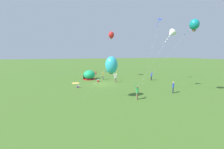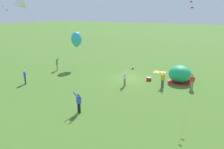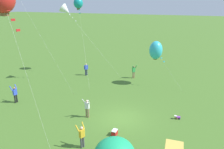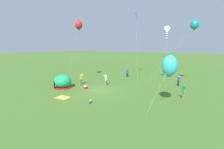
{
  "view_description": "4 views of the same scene",
  "coord_description": "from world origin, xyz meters",
  "px_view_note": "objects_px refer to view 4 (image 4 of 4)",
  "views": [
    {
      "loc": [
        27.5,
        -7.1,
        5.86
      ],
      "look_at": [
        2.67,
        1.08,
        2.18
      ],
      "focal_mm": 24.0,
      "sensor_mm": 36.0,
      "label": 1
    },
    {
      "loc": [
        -11.66,
        24.73,
        8.25
      ],
      "look_at": [
        -0.28,
        4.92,
        1.75
      ],
      "focal_mm": 35.0,
      "sensor_mm": 36.0,
      "label": 2
    },
    {
      "loc": [
        -16.64,
        -5.18,
        10.14
      ],
      "look_at": [
        0.99,
        1.3,
        3.72
      ],
      "focal_mm": 35.0,
      "sensor_mm": 36.0,
      "label": 3
    },
    {
      "loc": [
        11.7,
        -17.71,
        6.37
      ],
      "look_at": [
        1.45,
        0.77,
        2.42
      ],
      "focal_mm": 24.0,
      "sensor_mm": 36.0,
      "label": 4
    }
  ],
  "objects_px": {
    "cooler_box": "(85,87)",
    "kite_cyan": "(170,66)",
    "person_flying_kite": "(127,72)",
    "person_far_back": "(64,78)",
    "person_center_field": "(183,92)",
    "person_strolling": "(106,80)",
    "toddler_crawling": "(90,102)",
    "kite_teal": "(195,25)",
    "person_with_toddler": "(179,80)",
    "kite_red": "(79,25)",
    "popup_tent": "(63,81)",
    "kite_white": "(167,31)",
    "person_watching_sky": "(81,79)",
    "kite_blue": "(136,17)"
  },
  "relations": [
    {
      "from": "person_flying_kite",
      "to": "kite_white",
      "type": "xyz_separation_m",
      "value": [
        7.89,
        -1.83,
        7.97
      ]
    },
    {
      "from": "person_flying_kite",
      "to": "person_far_back",
      "type": "bearing_deg",
      "value": -123.35
    },
    {
      "from": "kite_white",
      "to": "person_far_back",
      "type": "bearing_deg",
      "value": -148.95
    },
    {
      "from": "person_flying_kite",
      "to": "kite_white",
      "type": "relative_size",
      "value": 0.19
    },
    {
      "from": "kite_teal",
      "to": "kite_white",
      "type": "distance_m",
      "value": 4.09
    },
    {
      "from": "popup_tent",
      "to": "kite_white",
      "type": "xyz_separation_m",
      "value": [
        13.32,
        11.0,
        7.97
      ]
    },
    {
      "from": "person_flying_kite",
      "to": "kite_teal",
      "type": "xyz_separation_m",
      "value": [
        11.89,
        -1.39,
        8.74
      ]
    },
    {
      "from": "cooler_box",
      "to": "person_far_back",
      "type": "relative_size",
      "value": 0.32
    },
    {
      "from": "person_flying_kite",
      "to": "kite_red",
      "type": "xyz_separation_m",
      "value": [
        -6.72,
        -7.11,
        9.27
      ]
    },
    {
      "from": "person_flying_kite",
      "to": "kite_red",
      "type": "bearing_deg",
      "value": -133.38
    },
    {
      "from": "cooler_box",
      "to": "kite_cyan",
      "type": "height_order",
      "value": "kite_cyan"
    },
    {
      "from": "person_center_field",
      "to": "kite_cyan",
      "type": "xyz_separation_m",
      "value": [
        -1.38,
        -3.01,
        3.4
      ]
    },
    {
      "from": "kite_cyan",
      "to": "person_center_field",
      "type": "bearing_deg",
      "value": 65.39
    },
    {
      "from": "person_center_field",
      "to": "toddler_crawling",
      "type": "bearing_deg",
      "value": -144.77
    },
    {
      "from": "toddler_crawling",
      "to": "person_with_toddler",
      "type": "xyz_separation_m",
      "value": [
        8.05,
        13.11,
        0.79
      ]
    },
    {
      "from": "person_with_toddler",
      "to": "kite_red",
      "type": "relative_size",
      "value": 0.16
    },
    {
      "from": "person_center_field",
      "to": "person_watching_sky",
      "type": "xyz_separation_m",
      "value": [
        -15.72,
        -0.34,
        0.0
      ]
    },
    {
      "from": "person_strolling",
      "to": "kite_red",
      "type": "xyz_separation_m",
      "value": [
        -6.55,
        1.23,
        9.27
      ]
    },
    {
      "from": "person_strolling",
      "to": "toddler_crawling",
      "type": "bearing_deg",
      "value": -72.04
    },
    {
      "from": "cooler_box",
      "to": "kite_cyan",
      "type": "relative_size",
      "value": 0.1
    },
    {
      "from": "person_watching_sky",
      "to": "kite_red",
      "type": "xyz_separation_m",
      "value": [
        -2.54,
        2.8,
        9.27
      ]
    },
    {
      "from": "kite_white",
      "to": "person_flying_kite",
      "type": "bearing_deg",
      "value": 166.93
    },
    {
      "from": "person_strolling",
      "to": "person_watching_sky",
      "type": "distance_m",
      "value": 4.31
    },
    {
      "from": "popup_tent",
      "to": "person_watching_sky",
      "type": "relative_size",
      "value": 1.49
    },
    {
      "from": "cooler_box",
      "to": "person_strolling",
      "type": "bearing_deg",
      "value": 61.57
    },
    {
      "from": "toddler_crawling",
      "to": "person_far_back",
      "type": "relative_size",
      "value": 0.32
    },
    {
      "from": "toddler_crawling",
      "to": "person_far_back",
      "type": "bearing_deg",
      "value": 151.5
    },
    {
      "from": "person_watching_sky",
      "to": "kite_white",
      "type": "height_order",
      "value": "kite_white"
    },
    {
      "from": "toddler_crawling",
      "to": "person_with_toddler",
      "type": "bearing_deg",
      "value": 58.46
    },
    {
      "from": "person_flying_kite",
      "to": "person_center_field",
      "type": "bearing_deg",
      "value": -39.66
    },
    {
      "from": "person_watching_sky",
      "to": "cooler_box",
      "type": "bearing_deg",
      "value": -36.85
    },
    {
      "from": "kite_cyan",
      "to": "popup_tent",
      "type": "bearing_deg",
      "value": -179.08
    },
    {
      "from": "person_watching_sky",
      "to": "kite_red",
      "type": "height_order",
      "value": "kite_red"
    },
    {
      "from": "kite_blue",
      "to": "toddler_crawling",
      "type": "bearing_deg",
      "value": -87.32
    },
    {
      "from": "popup_tent",
      "to": "person_with_toddler",
      "type": "height_order",
      "value": "popup_tent"
    },
    {
      "from": "person_far_back",
      "to": "kite_teal",
      "type": "bearing_deg",
      "value": 26.53
    },
    {
      "from": "cooler_box",
      "to": "kite_teal",
      "type": "bearing_deg",
      "value": 36.46
    },
    {
      "from": "kite_blue",
      "to": "kite_red",
      "type": "bearing_deg",
      "value": -138.28
    },
    {
      "from": "person_with_toddler",
      "to": "kite_red",
      "type": "bearing_deg",
      "value": -166.36
    },
    {
      "from": "toddler_crawling",
      "to": "person_far_back",
      "type": "height_order",
      "value": "person_far_back"
    },
    {
      "from": "toddler_crawling",
      "to": "person_flying_kite",
      "type": "relative_size",
      "value": 0.29
    },
    {
      "from": "kite_teal",
      "to": "kite_red",
      "type": "height_order",
      "value": "kite_red"
    },
    {
      "from": "person_strolling",
      "to": "kite_white",
      "type": "distance_m",
      "value": 13.07
    },
    {
      "from": "person_flying_kite",
      "to": "kite_blue",
      "type": "xyz_separation_m",
      "value": [
        1.57,
        0.28,
        11.15
      ]
    },
    {
      "from": "kite_red",
      "to": "kite_blue",
      "type": "height_order",
      "value": "kite_blue"
    },
    {
      "from": "kite_teal",
      "to": "popup_tent",
      "type": "bearing_deg",
      "value": -146.54
    },
    {
      "from": "person_with_toddler",
      "to": "kite_blue",
      "type": "xyz_separation_m",
      "value": [
        -8.81,
        3.24,
        11.19
      ]
    },
    {
      "from": "person_far_back",
      "to": "person_strolling",
      "type": "relative_size",
      "value": 0.91
    },
    {
      "from": "person_far_back",
      "to": "kite_blue",
      "type": "height_order",
      "value": "kite_blue"
    },
    {
      "from": "person_far_back",
      "to": "person_with_toddler",
      "type": "relative_size",
      "value": 1.0
    }
  ]
}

